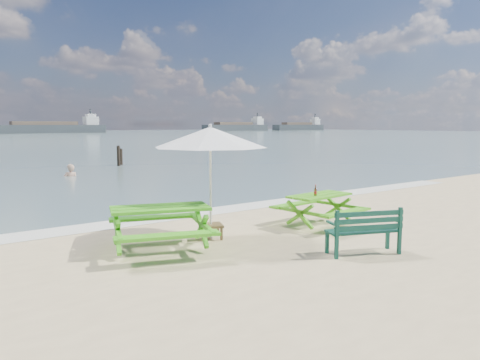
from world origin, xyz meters
TOP-DOWN VIEW (x-y plane):
  - foam_strip at (0.00, 4.60)m, footprint 22.00×0.90m
  - picnic_table_left at (-2.37, 1.91)m, footprint 2.23×2.35m
  - picnic_table_right at (1.43, 1.67)m, footprint 1.64×1.79m
  - park_bench at (0.41, -0.34)m, footprint 1.35×0.88m
  - side_table at (-1.13, 2.18)m, footprint 0.59×0.59m
  - patio_umbrella at (-1.13, 2.18)m, footprint 2.94×2.94m
  - beer_bottle at (1.22, 1.60)m, footprint 0.06×0.06m
  - swimmer at (0.19, 15.32)m, footprint 0.70×0.53m
  - mooring_pilings at (4.08, 19.17)m, footprint 0.57×0.77m
  - cargo_ships at (51.85, 123.92)m, footprint 163.29×15.59m

SIDE VIEW (x-z plane):
  - swimmer at x=0.19m, z-range -1.21..0.54m
  - foam_strip at x=0.00m, z-range 0.00..0.01m
  - side_table at x=-1.13m, z-range 0.01..0.30m
  - park_bench at x=0.41m, z-range -0.15..0.64m
  - picnic_table_right at x=1.43m, z-range -0.01..0.70m
  - picnic_table_left at x=-2.37m, z-range -0.02..0.80m
  - mooring_pilings at x=4.08m, z-range -0.24..1.07m
  - beer_bottle at x=1.22m, z-range 0.68..0.91m
  - cargo_ships at x=51.85m, z-range -1.02..3.38m
  - patio_umbrella at x=-1.13m, z-range 0.90..3.12m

